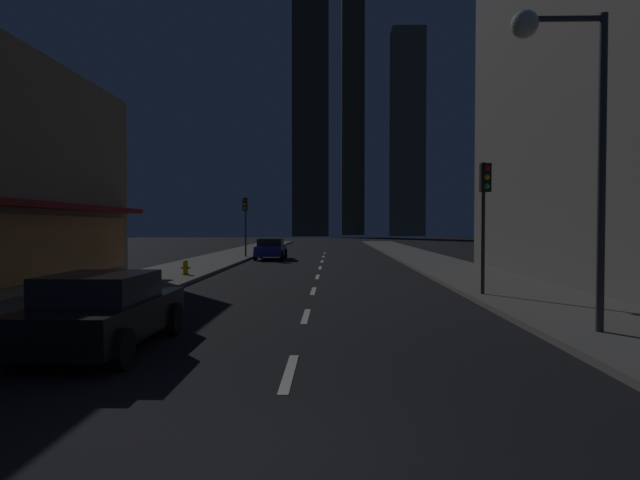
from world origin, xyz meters
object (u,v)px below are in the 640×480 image
fire_hydrant_far_left (186,268)px  car_parked_far (271,249)px  traffic_light_near_right (485,199)px  street_lamp_right (562,92)px  traffic_light_far_left (245,214)px  car_parked_near (104,311)px

fire_hydrant_far_left → car_parked_far: bearing=80.0°
traffic_light_near_right → street_lamp_right: street_lamp_right is taller
traffic_light_near_right → street_lamp_right: bearing=-91.2°
traffic_light_far_left → street_lamp_right: 28.37m
fire_hydrant_far_left → traffic_light_near_right: (11.40, -6.54, 2.74)m
traffic_light_far_left → street_lamp_right: bearing=-67.4°
car_parked_far → fire_hydrant_far_left: size_ratio=6.48×
car_parked_near → car_parked_far: (0.00, 26.66, 0.00)m
fire_hydrant_far_left → traffic_light_far_left: 14.02m
fire_hydrant_far_left → street_lamp_right: size_ratio=0.10×
traffic_light_far_left → traffic_light_near_right: bearing=-61.5°
car_parked_far → traffic_light_near_right: 21.73m
traffic_light_near_right → traffic_light_far_left: same height
street_lamp_right → car_parked_near: bearing=-172.2°
fire_hydrant_far_left → traffic_light_near_right: 13.43m
car_parked_far → traffic_light_near_right: bearing=-65.1°
car_parked_far → street_lamp_right: size_ratio=0.64×
car_parked_near → traffic_light_far_left: bearing=94.0°
fire_hydrant_far_left → traffic_light_far_left: bearing=88.3°
car_parked_near → car_parked_far: bearing=90.0°
traffic_light_far_left → street_lamp_right: size_ratio=0.64×
fire_hydrant_far_left → traffic_light_near_right: size_ratio=0.16×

